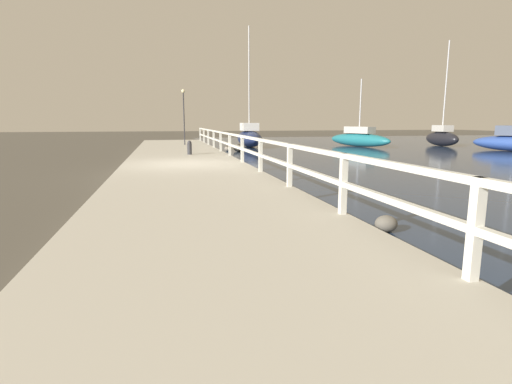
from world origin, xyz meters
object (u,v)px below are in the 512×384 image
sailboat_teal (359,139)px  sailboat_navy (249,137)px  dock_lamp (184,107)px  mooring_bollard (189,147)px  sailboat_black (442,137)px

sailboat_teal → sailboat_navy: size_ratio=0.71×
dock_lamp → mooring_bollard: bearing=-91.4°
mooring_bollard → sailboat_teal: bearing=34.4°
sailboat_teal → sailboat_navy: (-7.62, 1.55, 0.11)m
sailboat_black → sailboat_navy: sailboat_navy is taller
mooring_bollard → sailboat_teal: sailboat_teal is taller
dock_lamp → sailboat_black: 18.45m
dock_lamp → sailboat_teal: size_ratio=0.58×
sailboat_black → sailboat_navy: size_ratio=0.90×
sailboat_black → sailboat_navy: 13.92m
dock_lamp → sailboat_teal: 12.45m
mooring_bollard → sailboat_navy: 11.14m
mooring_bollard → sailboat_black: 20.06m
sailboat_navy → dock_lamp: bearing=-147.2°
sailboat_black → sailboat_navy: (-13.72, 2.36, 0.03)m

